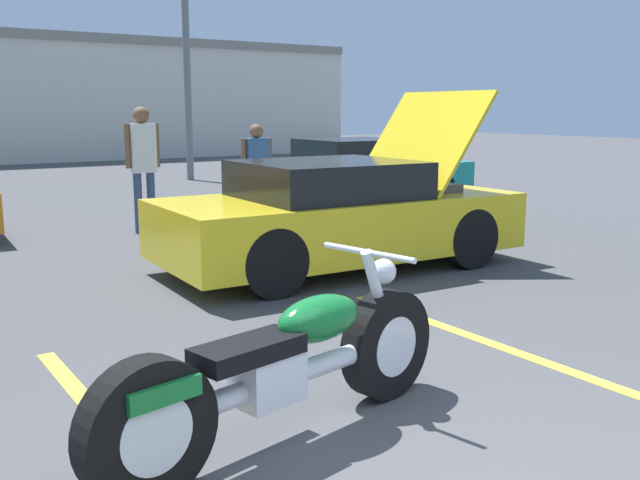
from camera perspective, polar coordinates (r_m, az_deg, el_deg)
The scene contains 7 objects.
parking_stripe_back at distance 5.36m, azimuth 19.28°, elevation -9.85°, with size 0.12×4.83×0.01m, color yellow.
light_pole at distance 19.05m, azimuth -10.55°, elevation 18.25°, with size 1.21×0.28×8.15m.
motorcycle at distance 3.95m, azimuth -2.81°, elevation -10.23°, with size 2.41×0.80×0.98m.
show_car_hood_open at distance 8.17m, azimuth 1.63°, elevation 2.04°, with size 4.19×1.99×2.02m.
parked_car_right_row at distance 13.91m, azimuth 3.17°, elevation 5.37°, with size 4.19×2.19×1.25m.
spectator_by_show_car at distance 10.83m, azimuth -5.07°, elevation 5.78°, with size 0.52×0.21×1.59m.
spectator_midground at distance 10.78m, azimuth -13.99°, elevation 6.41°, with size 0.52×0.24×1.85m.
Camera 1 is at (-2.11, -1.63, 1.81)m, focal length 40.00 mm.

